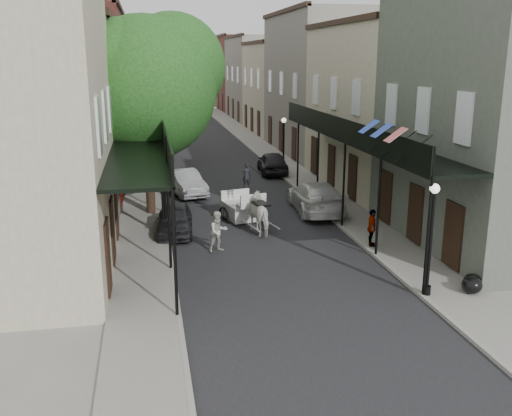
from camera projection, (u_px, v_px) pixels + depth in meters
name	position (u px, v px, depth m)	size (l,w,h in m)	color
ground	(290.00, 284.00, 19.84)	(140.00, 140.00, 0.00)	gray
road	(218.00, 172.00, 38.82)	(8.00, 90.00, 0.01)	black
sidewalk_left	(143.00, 174.00, 37.89)	(2.20, 90.00, 0.12)	gray
sidewalk_right	(289.00, 169.00, 39.72)	(2.20, 90.00, 0.12)	gray
building_row_left	(94.00, 88.00, 45.39)	(5.00, 80.00, 10.50)	beige
building_row_right	(302.00, 86.00, 48.53)	(5.00, 80.00, 10.50)	slate
gallery_left	(144.00, 143.00, 24.55)	(2.20, 18.05, 4.88)	black
gallery_right	(355.00, 137.00, 26.30)	(2.20, 18.05, 4.88)	black
tree_near	(154.00, 82.00, 27.06)	(7.31, 6.80, 9.63)	#382619
tree_far	(150.00, 83.00, 40.51)	(6.45, 6.00, 8.61)	#382619
lamppost_right_near	(431.00, 238.00, 18.16)	(0.32, 0.32, 3.71)	black
lamppost_left	(162.00, 192.00, 24.26)	(0.32, 0.32, 3.71)	black
lamppost_right_far	(284.00, 145.00, 37.14)	(0.32, 0.32, 3.71)	black
horse	(262.00, 214.00, 25.35)	(0.94, 2.06, 1.74)	silver
carriage	(239.00, 195.00, 27.69)	(2.13, 2.83, 2.92)	black
pedestrian_walking	(218.00, 232.00, 22.93)	(0.81, 0.63, 1.67)	#AFB0A5
pedestrian_sidewalk_left	(156.00, 167.00, 35.05)	(1.20, 0.69, 1.86)	gray
pedestrian_sidewalk_right	(372.00, 228.00, 23.23)	(0.91, 0.38, 1.55)	gray
car_left_near	(175.00, 219.00, 25.31)	(1.54, 3.83, 1.31)	black
car_left_mid	(185.00, 183.00, 32.47)	(1.47, 4.22, 1.39)	#97969B
car_left_far	(170.00, 137.00, 51.34)	(2.05, 4.44, 1.24)	black
car_right_near	(315.00, 197.00, 28.84)	(2.18, 5.36, 1.56)	silver
car_right_far	(273.00, 163.00, 38.34)	(1.76, 4.39, 1.49)	black
trash_bags	(472.00, 283.00, 18.86)	(0.93, 1.08, 0.57)	black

